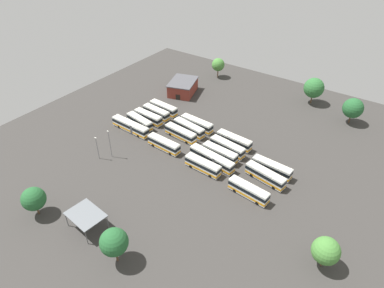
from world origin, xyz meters
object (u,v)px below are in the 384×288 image
(bus_row3_slot4, at_px, (131,126))
(lamp_post_mid_lot, at_px, (110,143))
(bus_row1_slot4, at_px, (203,165))
(bus_row3_slot3, at_px, (140,122))
(bus_row3_slot0, at_px, (163,108))
(tree_northeast, at_px, (314,88))
(bus_row2_slot2, at_px, (181,133))
(tree_east_edge, at_px, (218,65))
(tree_south_edge, at_px, (353,108))
(tree_northwest, at_px, (326,251))
(bus_row1_slot0, at_px, (234,141))
(tree_north_edge, at_px, (34,199))
(bus_row0_slot2, at_px, (265,176))
(bus_row1_slot3, at_px, (212,159))
(bus_row3_slot1, at_px, (156,112))
(bus_row0_slot1, at_px, (272,168))
(bus_row2_slot1, at_px, (189,128))
(bus_row2_slot0, at_px, (197,124))
(tree_west_edge, at_px, (114,242))
(bus_row3_slot2, at_px, (148,117))
(lamp_post_near_entrance, at_px, (97,147))
(bus_row0_slot4, at_px, (249,191))
(maintenance_shelter, at_px, (86,215))
(bus_row2_slot4, at_px, (164,144))
(bus_row1_slot2, at_px, (220,153))

(bus_row3_slot4, relative_size, lamp_post_mid_lot, 1.60)
(bus_row1_slot4, distance_m, bus_row3_slot3, 31.14)
(bus_row3_slot0, relative_size, tree_northeast, 1.15)
(bus_row2_slot2, xyz_separation_m, tree_east_edge, (14.75, -46.57, 3.72))
(tree_south_edge, bearing_deg, tree_northwest, 99.81)
(tree_northwest, bearing_deg, lamp_post_mid_lot, -1.14)
(bus_row1_slot0, distance_m, bus_row1_slot4, 15.73)
(tree_north_edge, bearing_deg, bus_row0_slot2, -133.06)
(bus_row1_slot3, distance_m, bus_row3_slot1, 32.10)
(tree_northeast, bearing_deg, bus_row3_slot4, 51.71)
(tree_south_edge, bearing_deg, lamp_post_mid_lot, 48.95)
(bus_row0_slot1, xyz_separation_m, tree_northeast, (4.96, -46.27, 4.39))
(bus_row2_slot1, height_order, bus_row2_slot2, same)
(bus_row0_slot2, distance_m, tree_north_edge, 58.90)
(bus_row1_slot0, height_order, bus_row2_slot1, same)
(bus_row1_slot4, bearing_deg, bus_row2_slot1, -42.97)
(tree_northwest, bearing_deg, tree_north_edge, 22.35)
(bus_row1_slot0, height_order, bus_row2_slot0, same)
(bus_row0_slot1, relative_size, bus_row2_slot0, 0.97)
(tree_west_edge, bearing_deg, bus_row3_slot1, -58.13)
(bus_row1_slot4, bearing_deg, bus_row3_slot1, -26.81)
(bus_row3_slot0, bearing_deg, bus_row1_slot0, 174.22)
(tree_east_edge, bearing_deg, bus_row1_slot3, 120.04)
(bus_row3_slot1, height_order, bus_row3_slot2, same)
(tree_northeast, relative_size, tree_east_edge, 1.20)
(bus_row0_slot1, xyz_separation_m, bus_row1_slot3, (15.83, 6.19, 0.00))
(bus_row3_slot0, distance_m, bus_row3_slot4, 15.67)
(bus_row3_slot2, height_order, bus_row3_slot4, same)
(bus_row2_slot0, xyz_separation_m, tree_south_edge, (-40.76, -33.24, 3.84))
(bus_row1_slot4, distance_m, tree_west_edge, 35.65)
(bus_row1_slot4, xyz_separation_m, lamp_post_near_entrance, (28.22, 13.09, 2.31))
(bus_row3_slot3, relative_size, tree_northeast, 1.11)
(bus_row0_slot4, relative_size, lamp_post_near_entrance, 1.51)
(bus_row2_slot1, xyz_separation_m, maintenance_shelter, (-3.88, 46.15, 2.28))
(bus_row0_slot1, distance_m, tree_north_edge, 61.96)
(bus_row2_slot4, height_order, tree_northwest, tree_northwest)
(tree_north_edge, bearing_deg, maintenance_shelter, -162.83)
(bus_row0_slot1, xyz_separation_m, bus_row3_slot2, (46.19, -0.80, -0.00))
(maintenance_shelter, relative_size, tree_south_edge, 1.00)
(bus_row1_slot3, relative_size, lamp_post_mid_lot, 1.61)
(bus_row1_slot2, bearing_deg, bus_row3_slot2, -6.26)
(bus_row1_slot2, distance_m, bus_row3_slot1, 31.52)
(bus_row3_slot1, relative_size, tree_east_edge, 1.31)
(tree_south_edge, bearing_deg, bus_row3_slot3, 36.99)
(bus_row3_slot0, relative_size, bus_row3_slot3, 1.03)
(bus_row2_slot1, bearing_deg, bus_row1_slot3, 147.71)
(bus_row0_slot2, height_order, tree_east_edge, tree_east_edge)
(bus_row0_slot4, xyz_separation_m, bus_row1_slot3, (14.81, -5.77, 0.00))
(bus_row0_slot2, xyz_separation_m, bus_row2_slot4, (31.75, 4.43, -0.00))
(tree_west_edge, bearing_deg, bus_row3_slot3, -53.06)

